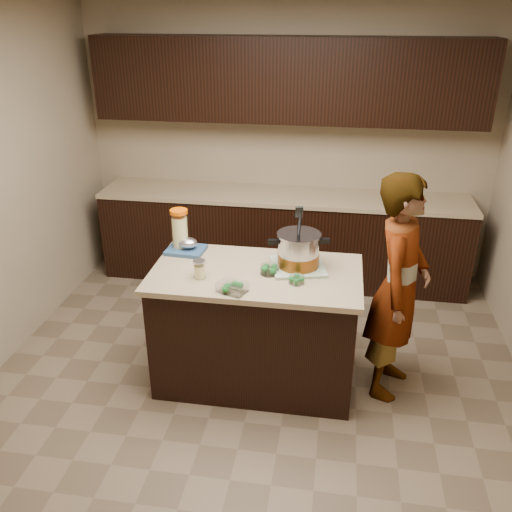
{
  "coord_description": "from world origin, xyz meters",
  "views": [
    {
      "loc": [
        0.53,
        -3.31,
        2.59
      ],
      "look_at": [
        0.0,
        0.0,
        1.02
      ],
      "focal_mm": 38.0,
      "sensor_mm": 36.0,
      "label": 1
    }
  ],
  "objects": [
    {
      "name": "lemonade_pitcher",
      "position": [
        -0.62,
        0.28,
        1.05
      ],
      "size": [
        0.15,
        0.15,
        0.31
      ],
      "rotation": [
        0.0,
        0.0,
        -0.13
      ],
      "color": "#E6DE8C",
      "rests_on": "island"
    },
    {
      "name": "island",
      "position": [
        0.0,
        0.0,
        0.45
      ],
      "size": [
        1.46,
        0.81,
        0.9
      ],
      "color": "black",
      "rests_on": "ground"
    },
    {
      "name": "dish_towel",
      "position": [
        0.28,
        0.11,
        0.91
      ],
      "size": [
        0.44,
        0.44,
        0.02
      ],
      "primitive_type": "cube",
      "rotation": [
        0.0,
        0.0,
        0.25
      ],
      "color": "#5B8559",
      "rests_on": "island"
    },
    {
      "name": "stock_pot",
      "position": [
        0.28,
        0.11,
        1.02
      ],
      "size": [
        0.43,
        0.36,
        0.43
      ],
      "rotation": [
        0.0,
        0.0,
        0.21
      ],
      "color": "#B7B7BC",
      "rests_on": "dish_towel"
    },
    {
      "name": "broccoli_tub_right",
      "position": [
        0.29,
        -0.13,
        0.92
      ],
      "size": [
        0.13,
        0.13,
        0.05
      ],
      "rotation": [
        0.0,
        0.0,
        -0.28
      ],
      "color": "silver",
      "rests_on": "island"
    },
    {
      "name": "back_cabinets",
      "position": [
        0.0,
        1.74,
        0.94
      ],
      "size": [
        3.6,
        0.63,
        2.33
      ],
      "color": "black",
      "rests_on": "ground"
    },
    {
      "name": "broccoli_tub_rect",
      "position": [
        -0.11,
        -0.31,
        0.93
      ],
      "size": [
        0.21,
        0.19,
        0.07
      ],
      "rotation": [
        0.0,
        0.0,
        -0.37
      ],
      "color": "silver",
      "rests_on": "island"
    },
    {
      "name": "person",
      "position": [
        0.98,
        0.07,
        0.82
      ],
      "size": [
        0.55,
        0.68,
        1.63
      ],
      "primitive_type": "imported",
      "rotation": [
        0.0,
        0.0,
        1.28
      ],
      "color": "gray",
      "rests_on": "ground"
    },
    {
      "name": "room_shell",
      "position": [
        0.0,
        0.0,
        1.71
      ],
      "size": [
        4.04,
        4.04,
        2.72
      ],
      "color": "tan",
      "rests_on": "ground"
    },
    {
      "name": "ground_plane",
      "position": [
        0.0,
        0.0,
        0.0
      ],
      "size": [
        4.0,
        4.0,
        0.0
      ],
      "primitive_type": "plane",
      "color": "brown",
      "rests_on": "ground"
    },
    {
      "name": "broccoli_tub_left",
      "position": [
        0.1,
        -0.02,
        0.93
      ],
      "size": [
        0.17,
        0.17,
        0.06
      ],
      "rotation": [
        0.0,
        0.0,
        0.41
      ],
      "color": "silver",
      "rests_on": "island"
    },
    {
      "name": "blue_tray",
      "position": [
        -0.56,
        0.24,
        0.94
      ],
      "size": [
        0.29,
        0.24,
        0.11
      ],
      "rotation": [
        0.0,
        0.0,
        -0.07
      ],
      "color": "navy",
      "rests_on": "island"
    },
    {
      "name": "mason_jar",
      "position": [
        -0.36,
        -0.15,
        0.96
      ],
      "size": [
        0.1,
        0.1,
        0.14
      ],
      "rotation": [
        0.0,
        0.0,
        -0.23
      ],
      "color": "#E6DE8C",
      "rests_on": "island"
    }
  ]
}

